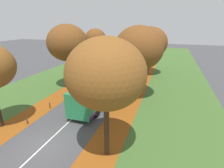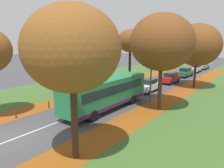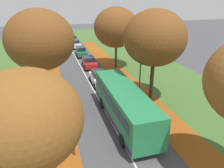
{
  "view_description": "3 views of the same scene",
  "coord_description": "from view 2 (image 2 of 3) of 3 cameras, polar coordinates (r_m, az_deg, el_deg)",
  "views": [
    {
      "loc": [
        8.77,
        -9.21,
        9.16
      ],
      "look_at": [
        2.03,
        11.13,
        1.73
      ],
      "focal_mm": 28.0,
      "sensor_mm": 36.0,
      "label": 1
    },
    {
      "loc": [
        13.54,
        -7.26,
        6.66
      ],
      "look_at": [
        1.21,
        9.49,
        2.36
      ],
      "focal_mm": 35.0,
      "sensor_mm": 36.0,
      "label": 2
    },
    {
      "loc": [
        -4.54,
        -6.58,
        10.01
      ],
      "look_at": [
        1.42,
        13.35,
        1.6
      ],
      "focal_mm": 35.0,
      "sensor_mm": 36.0,
      "label": 3
    }
  ],
  "objects": [
    {
      "name": "grass_verge_right",
      "position": [
        28.39,
        26.54,
        -3.12
      ],
      "size": [
        12.0,
        90.0,
        0.01
      ],
      "primitive_type": "cube",
      "color": "#3D6028",
      "rests_on": "ground"
    },
    {
      "name": "streetlamp_right",
      "position": [
        22.03,
        9.43,
        3.91
      ],
      "size": [
        1.89,
        0.28,
        6.0
      ],
      "color": "#47474C",
      "rests_on": "ground"
    },
    {
      "name": "car_red_following",
      "position": [
        34.64,
        14.99,
        1.58
      ],
      "size": [
        1.87,
        4.24,
        1.62
      ],
      "color": "#B21919",
      "rests_on": "ground"
    },
    {
      "name": "tree_right_mid",
      "position": [
        31.98,
        21.35,
        9.5
      ],
      "size": [
        6.33,
        6.33,
        8.73
      ],
      "color": "#382619",
      "rests_on": "ground"
    },
    {
      "name": "grass_verge_left",
      "position": [
        36.11,
        -3.42,
        1.05
      ],
      "size": [
        12.0,
        90.0,
        0.01
      ],
      "primitive_type": "cube",
      "color": "#3D6028",
      "rests_on": "ground"
    },
    {
      "name": "leaf_litter_right",
      "position": [
        24.0,
        13.06,
        -4.7
      ],
      "size": [
        2.8,
        60.0,
        0.0
      ],
      "primitive_type": "cube",
      "color": "#8C4714",
      "rests_on": "grass_verge_right"
    },
    {
      "name": "tree_right_near",
      "position": [
        20.9,
        12.93,
        10.58
      ],
      "size": [
        5.91,
        5.91,
        9.03
      ],
      "color": "#422D1E",
      "rests_on": "ground"
    },
    {
      "name": "car_green_third_in_line",
      "position": [
        41.2,
        18.53,
        2.93
      ],
      "size": [
        1.92,
        4.27,
        1.62
      ],
      "color": "#1E6038",
      "rests_on": "ground"
    },
    {
      "name": "leaf_litter_left",
      "position": [
        28.72,
        -4.0,
        -1.72
      ],
      "size": [
        2.8,
        60.0,
        0.0
      ],
      "primitive_type": "cube",
      "color": "#8C4714",
      "rests_on": "grass_verge_left"
    },
    {
      "name": "bollard_fourth",
      "position": [
        24.43,
        -9.8,
        -3.6
      ],
      "size": [
        0.12,
        0.12,
        0.57
      ],
      "primitive_type": "cylinder",
      "color": "#4C3823",
      "rests_on": "ground"
    },
    {
      "name": "road_centre_line",
      "position": [
        31.15,
        9.72,
        -0.81
      ],
      "size": [
        0.12,
        80.0,
        0.01
      ],
      "primitive_type": "cube",
      "color": "silver",
      "rests_on": "ground"
    },
    {
      "name": "car_grey_trailing",
      "position": [
        53.15,
        22.8,
        4.47
      ],
      "size": [
        1.86,
        4.24,
        1.62
      ],
      "color": "slate",
      "rests_on": "ground"
    },
    {
      "name": "ground_plane",
      "position": [
        16.74,
        -23.85,
        -12.81
      ],
      "size": [
        160.0,
        160.0,
        0.0
      ],
      "primitive_type": "plane",
      "color": "#424244"
    },
    {
      "name": "bollard_second",
      "position": [
        20.52,
        -23.83,
        -7.38
      ],
      "size": [
        0.12,
        0.12,
        0.61
      ],
      "primitive_type": "cylinder",
      "color": "#4C3823",
      "rests_on": "ground"
    },
    {
      "name": "tree_left_mid",
      "position": [
        36.67,
        4.76,
        11.12
      ],
      "size": [
        4.21,
        4.21,
        8.27
      ],
      "color": "black",
      "rests_on": "ground"
    },
    {
      "name": "bollard_third",
      "position": [
        22.28,
        -16.19,
        -5.18
      ],
      "size": [
        0.12,
        0.12,
        0.74
      ],
      "primitive_type": "cylinder",
      "color": "#4C3823",
      "rests_on": "ground"
    },
    {
      "name": "tree_right_nearest",
      "position": [
        11.64,
        -10.45,
        9.02
      ],
      "size": [
        5.17,
        5.17,
        8.5
      ],
      "color": "#382619",
      "rests_on": "ground"
    },
    {
      "name": "tree_left_near",
      "position": [
        27.22,
        -6.89,
        11.44
      ],
      "size": [
        5.71,
        5.71,
        9.17
      ],
      "color": "#422D1E",
      "rests_on": "ground"
    },
    {
      "name": "car_silver_fourth_in_line",
      "position": [
        47.98,
        21.09,
        3.91
      ],
      "size": [
        1.88,
        4.25,
        1.62
      ],
      "color": "#B7BABF",
      "rests_on": "ground"
    },
    {
      "name": "car_white_lead",
      "position": [
        28.47,
        9.52,
        -0.32
      ],
      "size": [
        1.81,
        4.21,
        1.62
      ],
      "color": "silver",
      "rests_on": "ground"
    },
    {
      "name": "bus",
      "position": [
        20.84,
        -1.56,
        -2.07
      ],
      "size": [
        2.72,
        10.42,
        2.98
      ],
      "color": "#237A47",
      "rests_on": "ground"
    }
  ]
}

